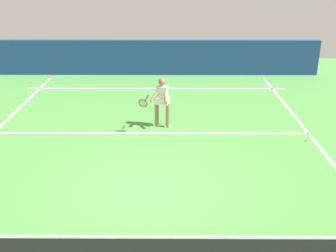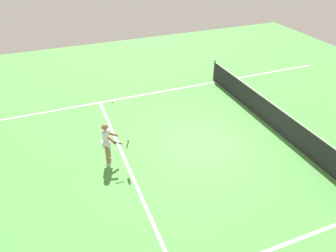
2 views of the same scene
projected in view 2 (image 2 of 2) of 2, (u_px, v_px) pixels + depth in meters
ground_plane at (206, 144)px, 11.94m from camera, size 26.47×26.47×0.00m
service_line_marking at (127, 163)px, 10.98m from camera, size 9.43×0.10×0.01m
sideline_left_marking at (163, 91)px, 15.62m from camera, size 0.10×18.36×0.01m
sideline_right_marking at (289, 243)px, 8.26m from camera, size 0.10×18.36×0.01m
court_net at (274, 117)px, 12.59m from camera, size 10.11×0.08×1.09m
tennis_player at (107, 142)px, 10.61m from camera, size 0.97×0.88×1.55m
tennis_ball_near at (113, 102)px, 14.63m from camera, size 0.07×0.07×0.07m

